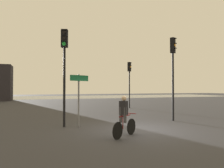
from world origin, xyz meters
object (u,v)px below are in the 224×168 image
object	(u,v)px
cyclist	(124,116)
traffic_light_near_left	(64,59)
direction_sign_post	(79,93)
traffic_light_far_right	(129,76)
traffic_light_near_right	(173,63)

from	to	relation	value
cyclist	traffic_light_near_left	bearing A→B (deg)	174.64
direction_sign_post	cyclist	size ratio (longest dim) A/B	1.60
traffic_light_far_right	direction_sign_post	size ratio (longest dim) A/B	1.70
traffic_light_far_right	direction_sign_post	world-z (taller)	traffic_light_far_right
traffic_light_near_left	direction_sign_post	xyz separation A→B (m)	(0.66, -0.40, -1.65)
traffic_light_near_right	cyclist	bearing A→B (deg)	-3.56
traffic_light_near_right	traffic_light_far_right	size ratio (longest dim) A/B	1.11
traffic_light_near_right	traffic_light_near_left	world-z (taller)	traffic_light_near_right
traffic_light_near_right	cyclist	xyz separation A→B (m)	(-4.40, -3.06, -2.56)
traffic_light_near_left	cyclist	distance (m)	4.46
traffic_light_far_right	cyclist	size ratio (longest dim) A/B	2.73
traffic_light_near_right	direction_sign_post	distance (m)	5.91
traffic_light_near_right	direction_sign_post	bearing A→B (deg)	-35.01
traffic_light_near_left	traffic_light_far_right	xyz separation A→B (m)	(7.21, 8.31, -0.27)
cyclist	traffic_light_far_right	bearing A→B (deg)	118.25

